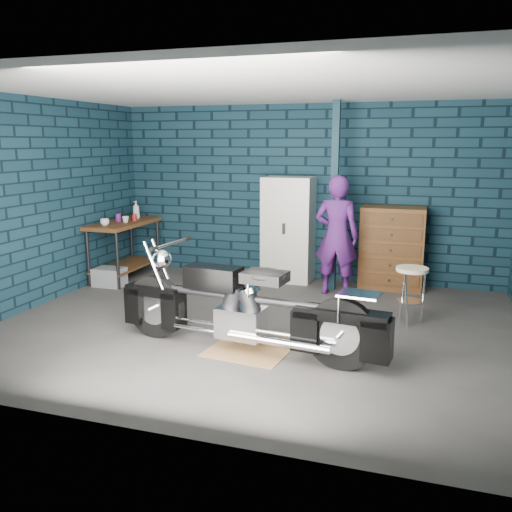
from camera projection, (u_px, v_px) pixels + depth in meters
The scene contains 16 objects.
ground at pixel (256, 326), 6.37m from camera, with size 6.00×6.00×0.00m, color #454340.
room_walls at pixel (270, 161), 6.49m from camera, with size 6.02×5.01×2.71m.
support_post at pixel (334, 197), 7.74m from camera, with size 0.10×0.10×2.70m, color #112D38.
workbench at pixel (125, 250), 8.54m from camera, with size 0.60×1.40×0.91m, color brown.
drip_mat at pixel (247, 352), 5.59m from camera, with size 0.81×0.61×0.01m, color brown.
motorcycle at pixel (247, 301), 5.48m from camera, with size 2.49×0.67×1.10m, color black, non-canonical shape.
person at pixel (337, 236), 7.55m from camera, with size 0.62×0.41×1.69m, color #4E1C6A.
storage_bin at pixel (110, 277), 8.14m from camera, with size 0.44×0.32×0.28m, color gray.
locker at pixel (288, 230), 8.34m from camera, with size 0.75×0.54×1.61m, color silver.
tool_chest at pixel (392, 248), 7.91m from camera, with size 0.91×0.50×1.21m, color brown.
shop_stool at pixel (411, 296), 6.41m from camera, with size 0.38×0.38×0.69m, color beige, non-canonical shape.
cup_a at pixel (105, 222), 8.03m from camera, with size 0.13×0.13×0.10m, color beige.
cup_b at pixel (126, 219), 8.34m from camera, with size 0.10×0.10×0.10m, color beige.
mug_purple at pixel (118, 218), 8.44m from camera, with size 0.09×0.09×0.12m, color #5A1B6D.
mug_red at pixel (134, 218), 8.50m from camera, with size 0.08×0.08×0.11m, color #A01815.
bottle at pixel (136, 210), 8.73m from camera, with size 0.11×0.11×0.29m, color gray.
Camera 1 is at (1.87, -5.77, 2.13)m, focal length 38.00 mm.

